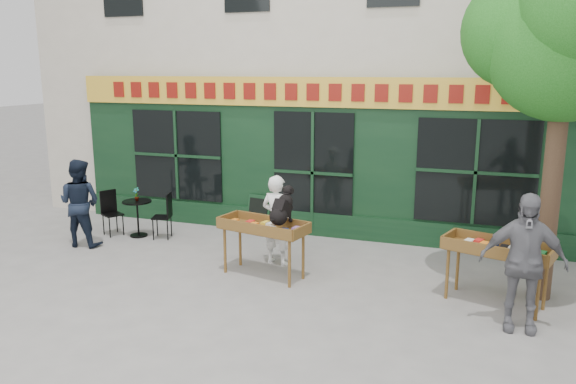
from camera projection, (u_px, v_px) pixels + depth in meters
name	position (u px, v px, depth m)	size (l,w,h in m)	color
ground	(274.00, 271.00, 9.79)	(80.00, 80.00, 0.00)	slate
building	(356.00, 8.00, 14.23)	(14.00, 7.26, 10.00)	beige
street_tree	(571.00, 21.00, 7.83)	(3.05, 2.90, 5.60)	#382619
book_cart_center	(263.00, 229.00, 9.40)	(1.60, 0.92, 0.99)	brown
dog	(282.00, 204.00, 9.14)	(0.34, 0.60, 0.60)	black
woman	(277.00, 220.00, 10.00)	(0.59, 0.39, 1.63)	white
book_cart_right	(497.00, 252.00, 8.25)	(1.62, 1.04, 0.99)	brown
man_right	(523.00, 262.00, 7.43)	(1.11, 0.46, 1.89)	slate
bistro_table	(137.00, 211.00, 11.73)	(0.60, 0.60, 0.76)	black
bistro_chair_left	(110.00, 209.00, 11.87)	(0.49, 0.49, 0.95)	black
bistro_chair_right	(166.00, 212.00, 11.59)	(0.45, 0.45, 0.95)	black
potted_plant	(136.00, 194.00, 11.65)	(0.15, 0.10, 0.29)	gray
man_left	(80.00, 203.00, 11.05)	(0.85, 0.66, 1.74)	black
chalkboard	(258.00, 214.00, 12.11)	(0.58, 0.29, 0.79)	black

